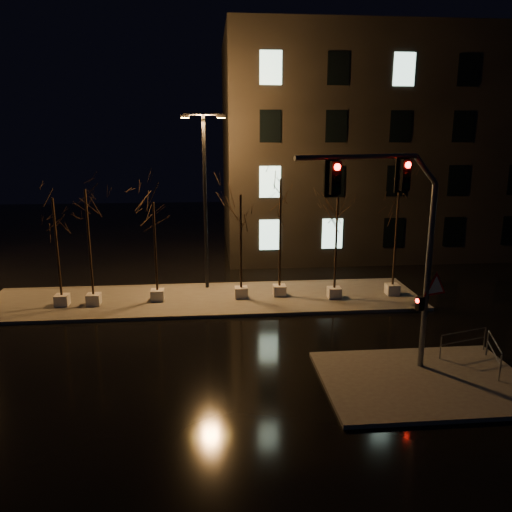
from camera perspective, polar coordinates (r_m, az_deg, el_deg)
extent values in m
plane|color=black|center=(20.28, -5.80, -10.54)|extent=(90.00, 90.00, 0.00)
cube|color=#4E4A45|center=(25.85, -5.72, -4.94)|extent=(22.00, 5.00, 0.15)
cube|color=#4E4A45|center=(18.56, 18.66, -13.38)|extent=(7.00, 5.00, 0.15)
cube|color=black|center=(39.00, 15.61, 12.01)|extent=(25.00, 12.00, 15.00)
cube|color=beige|center=(26.29, -21.28, -4.71)|extent=(0.65, 0.65, 0.55)
cylinder|color=black|center=(25.62, -21.79, 0.92)|extent=(0.11, 0.11, 4.74)
cube|color=beige|center=(25.88, -18.05, -4.72)|extent=(0.65, 0.65, 0.55)
cylinder|color=black|center=(25.17, -18.52, 1.43)|extent=(0.11, 0.11, 5.13)
cube|color=beige|center=(25.76, -11.19, -4.39)|extent=(0.65, 0.65, 0.55)
cylinder|color=black|center=(25.11, -11.45, 1.02)|extent=(0.11, 0.11, 4.43)
cube|color=beige|center=(25.68, -1.70, -4.18)|extent=(0.65, 0.65, 0.55)
cylinder|color=black|center=(25.00, -1.75, 1.63)|extent=(0.11, 0.11, 4.76)
cube|color=beige|center=(26.03, 2.69, -3.94)|extent=(0.65, 0.65, 0.55)
cylinder|color=black|center=(25.28, 2.77, 2.59)|extent=(0.11, 0.11, 5.48)
cube|color=beige|center=(25.95, 8.93, -4.15)|extent=(0.65, 0.65, 0.55)
cylinder|color=black|center=(25.29, 9.14, 1.41)|extent=(0.11, 0.11, 4.60)
cube|color=beige|center=(27.14, 15.30, -3.69)|extent=(0.65, 0.65, 0.55)
cylinder|color=black|center=(26.46, 15.68, 2.07)|extent=(0.11, 0.11, 5.01)
cylinder|color=slate|center=(18.34, 19.00, -2.45)|extent=(0.20, 0.20, 6.57)
cylinder|color=slate|center=(15.72, 11.64, 11.03)|extent=(4.21, 1.52, 0.15)
cube|color=black|center=(16.85, 16.61, 8.85)|extent=(0.39, 0.33, 0.99)
cube|color=black|center=(15.30, 8.95, 8.82)|extent=(0.39, 0.33, 0.99)
cube|color=black|center=(18.43, 18.23, -5.16)|extent=(0.29, 0.26, 0.49)
cone|color=red|center=(18.61, 19.78, -3.34)|extent=(1.09, 0.39, 1.14)
sphere|color=#FF0C07|center=(17.71, 19.99, 9.88)|extent=(0.20, 0.20, 0.20)
cylinder|color=black|center=(26.61, -5.82, 5.90)|extent=(0.18, 0.18, 9.16)
cylinder|color=black|center=(26.39, -6.07, 15.80)|extent=(2.02, 0.11, 0.09)
cube|color=gold|center=(26.40, -8.12, 15.45)|extent=(0.46, 0.26, 0.18)
cube|color=gold|center=(26.40, -4.00, 15.55)|extent=(0.46, 0.26, 0.18)
cylinder|color=slate|center=(20.09, 20.35, -9.79)|extent=(0.05, 0.05, 0.87)
cylinder|color=slate|center=(21.50, 24.67, -8.64)|extent=(0.05, 0.05, 0.87)
cylinder|color=slate|center=(20.60, 22.71, -7.95)|extent=(2.06, 0.63, 0.04)
cylinder|color=slate|center=(20.74, 22.61, -8.95)|extent=(2.06, 0.63, 0.04)
cylinder|color=slate|center=(19.15, 26.13, -11.43)|extent=(0.05, 0.05, 0.94)
cylinder|color=slate|center=(21.03, 24.93, -9.07)|extent=(0.05, 0.05, 0.94)
cylinder|color=slate|center=(19.89, 25.65, -8.81)|extent=(0.71, 2.00, 0.04)
cylinder|color=slate|center=(20.04, 25.53, -9.92)|extent=(0.71, 2.00, 0.04)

